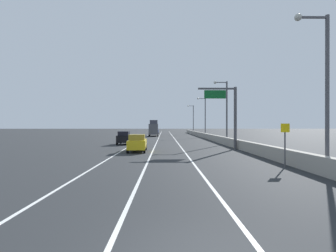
# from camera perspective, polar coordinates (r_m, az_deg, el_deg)

# --- Properties ---
(ground_plane) EXTENTS (320.00, 320.00, 0.00)m
(ground_plane) POSITION_cam_1_polar(r_m,az_deg,el_deg) (69.70, -0.22, -2.23)
(ground_plane) COLOR #26282B
(lane_stripe_left) EXTENTS (0.16, 130.00, 0.00)m
(lane_stripe_left) POSITION_cam_1_polar(r_m,az_deg,el_deg) (60.90, -5.32, -2.57)
(lane_stripe_left) COLOR silver
(lane_stripe_left) RESTS_ON ground_plane
(lane_stripe_center) EXTENTS (0.16, 130.00, 0.00)m
(lane_stripe_center) POSITION_cam_1_polar(r_m,az_deg,el_deg) (60.72, -2.02, -2.58)
(lane_stripe_center) COLOR silver
(lane_stripe_center) RESTS_ON ground_plane
(lane_stripe_right) EXTENTS (0.16, 130.00, 0.00)m
(lane_stripe_right) POSITION_cam_1_polar(r_m,az_deg,el_deg) (60.75, 1.28, -2.58)
(lane_stripe_right) COLOR silver
(lane_stripe_right) RESTS_ON ground_plane
(jersey_barrier_right) EXTENTS (0.60, 120.00, 1.10)m
(jersey_barrier_right) POSITION_cam_1_polar(r_m,az_deg,el_deg) (46.61, 10.56, -2.73)
(jersey_barrier_right) COLOR #9E998E
(jersey_barrier_right) RESTS_ON ground_plane
(overhead_sign_gantry) EXTENTS (4.68, 0.36, 7.50)m
(overhead_sign_gantry) POSITION_cam_1_polar(r_m,az_deg,el_deg) (32.92, 12.98, 3.36)
(overhead_sign_gantry) COLOR #47474C
(overhead_sign_gantry) RESTS_ON ground_plane
(speed_advisory_sign) EXTENTS (0.60, 0.11, 3.00)m
(speed_advisory_sign) POSITION_cam_1_polar(r_m,az_deg,el_deg) (19.90, 23.77, -3.08)
(speed_advisory_sign) COLOR #4C4C51
(speed_advisory_sign) RESTS_ON ground_plane
(lamp_post_right_near) EXTENTS (2.14, 0.44, 9.67)m
(lamp_post_right_near) POSITION_cam_1_polar(r_m,az_deg,el_deg) (18.97, 30.25, 8.32)
(lamp_post_right_near) COLOR #4C4C51
(lamp_post_right_near) RESTS_ON ground_plane
(lamp_post_right_second) EXTENTS (2.14, 0.44, 9.67)m
(lamp_post_right_second) POSITION_cam_1_polar(r_m,az_deg,el_deg) (41.72, 12.12, 3.85)
(lamp_post_right_second) COLOR #4C4C51
(lamp_post_right_second) RESTS_ON ground_plane
(lamp_post_right_third) EXTENTS (2.14, 0.44, 9.67)m
(lamp_post_right_third) POSITION_cam_1_polar(r_m,az_deg,el_deg) (65.85, 7.75, 2.49)
(lamp_post_right_third) COLOR #4C4C51
(lamp_post_right_third) RESTS_ON ground_plane
(lamp_post_right_fourth) EXTENTS (2.14, 0.44, 9.67)m
(lamp_post_right_fourth) POSITION_cam_1_polar(r_m,az_deg,el_deg) (90.10, 5.28, 1.85)
(lamp_post_right_fourth) COLOR #4C4C51
(lamp_post_right_fourth) RESTS_ON ground_plane
(car_black_0) EXTENTS (1.86, 4.03, 1.98)m
(car_black_0) POSITION_cam_1_polar(r_m,az_deg,el_deg) (40.68, -9.36, -2.53)
(car_black_0) COLOR black
(car_black_0) RESTS_ON ground_plane
(car_yellow_1) EXTENTS (2.07, 4.68, 1.90)m
(car_yellow_1) POSITION_cam_1_polar(r_m,az_deg,el_deg) (29.36, -6.60, -3.63)
(car_yellow_1) COLOR gold
(car_yellow_1) RESTS_ON ground_plane
(car_blue_2) EXTENTS (1.95, 4.29, 1.94)m
(car_blue_2) POSITION_cam_1_polar(r_m,az_deg,el_deg) (91.09, -2.62, -1.07)
(car_blue_2) COLOR #1E389E
(car_blue_2) RESTS_ON ground_plane
(box_truck) EXTENTS (2.65, 8.52, 4.34)m
(box_truck) POSITION_cam_1_polar(r_m,az_deg,el_deg) (71.92, -3.11, -0.58)
(box_truck) COLOR #4C4C51
(box_truck) RESTS_ON ground_plane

